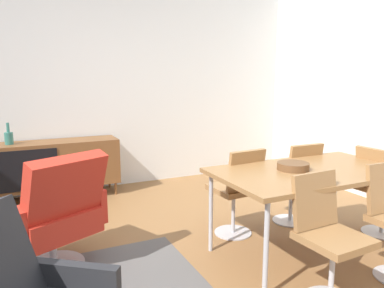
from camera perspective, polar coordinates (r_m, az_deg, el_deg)
name	(u,v)px	position (r m, az deg, el deg)	size (l,w,h in m)	color
ground_plane	(142,280)	(2.97, -7.67, -20.07)	(8.32, 8.32, 0.00)	olive
wall_back	(78,84)	(5.11, -17.14, 8.76)	(6.80, 0.12, 2.80)	silver
sideboard	(52,164)	(4.88, -20.80, -2.91)	(1.60, 0.45, 0.72)	brown
vase_cobalt	(9,137)	(4.80, -26.37, 0.90)	(0.09, 0.09, 0.25)	#337266
dining_table	(310,174)	(3.23, 17.70, -4.49)	(1.60, 0.90, 0.74)	olive
wooden_bowl_on_table	(293,166)	(3.17, 15.28, -3.32)	(0.26, 0.26, 0.06)	brown
dining_chair_far_end	(381,188)	(3.94, 27.12, -5.99)	(0.44, 0.42, 0.86)	#9E7042
dining_chair_back_right	(296,180)	(3.92, 15.69, -5.29)	(0.41, 0.43, 0.86)	#9E7042
dining_chair_front_left	(327,233)	(2.69, 20.07, -12.77)	(0.42, 0.44, 0.86)	#9E7042
dining_chair_back_left	(238,188)	(3.51, 7.05, -6.77)	(0.43, 0.45, 0.86)	#9E7042
lounge_chair_red	(55,212)	(3.08, -20.37, -9.85)	(0.86, 0.85, 0.95)	red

